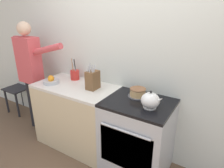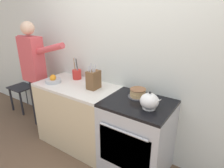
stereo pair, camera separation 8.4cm
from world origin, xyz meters
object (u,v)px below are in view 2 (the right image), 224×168
at_px(person_baker, 34,68).
at_px(layer_cake, 138,93).
at_px(utensil_crock, 77,74).
at_px(fruit_bowl, 53,79).
at_px(tea_kettle, 150,101).
at_px(dining_chair, 26,83).
at_px(knife_block, 94,80).
at_px(stove_range, 136,137).

bearing_deg(person_baker, layer_cake, 14.06).
xyz_separation_m(utensil_crock, fruit_bowl, (-0.16, -0.29, -0.03)).
height_order(tea_kettle, utensil_crock, utensil_crock).
bearing_deg(dining_chair, knife_block, -4.09).
distance_m(stove_range, person_baker, 1.81).
relative_size(stove_range, fruit_bowl, 4.18).
distance_m(utensil_crock, fruit_bowl, 0.33).
distance_m(layer_cake, dining_chair, 2.40).
bearing_deg(knife_block, layer_cake, 7.93).
bearing_deg(stove_range, fruit_bowl, -175.29).
relative_size(stove_range, layer_cake, 4.00).
relative_size(knife_block, utensil_crock, 1.05).
relative_size(tea_kettle, knife_block, 0.72).
bearing_deg(knife_block, stove_range, -3.68).
height_order(stove_range, person_baker, person_baker).
distance_m(tea_kettle, person_baker, 1.87).
bearing_deg(fruit_bowl, stove_range, 4.71).
relative_size(utensil_crock, person_baker, 0.18).
bearing_deg(utensil_crock, stove_range, -10.00).
distance_m(person_baker, dining_chair, 0.90).
bearing_deg(tea_kettle, person_baker, 179.15).
height_order(knife_block, person_baker, person_baker).
distance_m(stove_range, layer_cake, 0.51).
distance_m(stove_range, dining_chair, 2.44).
height_order(stove_range, tea_kettle, tea_kettle).
distance_m(tea_kettle, knife_block, 0.80).
height_order(layer_cake, knife_block, knife_block).
relative_size(knife_block, fruit_bowl, 1.53).
bearing_deg(utensil_crock, knife_block, -19.12).
xyz_separation_m(layer_cake, person_baker, (-1.65, -0.15, 0.06)).
height_order(knife_block, dining_chair, knife_block).
bearing_deg(dining_chair, person_baker, -18.48).
height_order(layer_cake, person_baker, person_baker).
distance_m(utensil_crock, person_baker, 0.70).
relative_size(tea_kettle, person_baker, 0.14).
xyz_separation_m(knife_block, fruit_bowl, (-0.58, -0.14, -0.07)).
relative_size(stove_range, knife_block, 2.74).
distance_m(knife_block, fruit_bowl, 0.60).
xyz_separation_m(stove_range, person_baker, (-1.72, -0.03, 0.55)).
bearing_deg(person_baker, knife_block, 12.61).
bearing_deg(utensil_crock, tea_kettle, -11.42).
relative_size(layer_cake, person_baker, 0.13).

